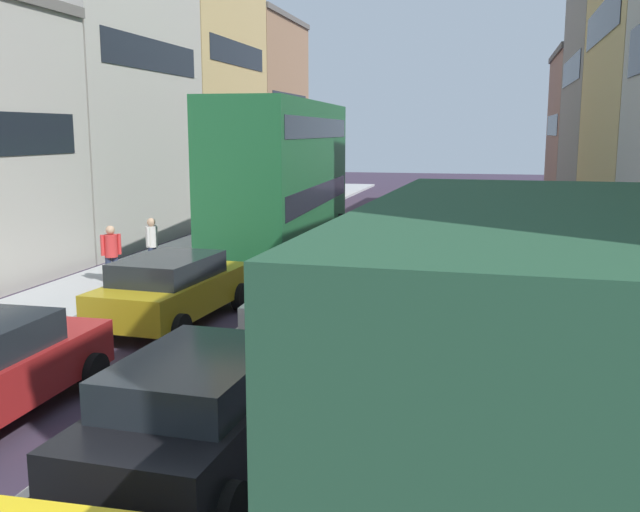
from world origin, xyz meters
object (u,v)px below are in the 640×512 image
bus_mid_queue_primary (283,171)px  pedestrian_far_sidewalk (152,243)px  sedan_right_lane_behind_truck (484,308)px  removalist_box_truck (522,376)px  pedestrian_mid_sidewalk (111,252)px  sedan_centre_lane_second (205,407)px  hatchback_centre_lane_third (312,296)px  sedan_left_lane_third (173,288)px

bus_mid_queue_primary → pedestrian_far_sidewalk: size_ratio=6.39×
sedan_right_lane_behind_truck → removalist_box_truck: bearing=-174.5°
sedan_right_lane_behind_truck → pedestrian_mid_sidewalk: (-9.70, 3.29, 0.15)m
sedan_centre_lane_second → bus_mid_queue_primary: bus_mid_queue_primary is taller
hatchback_centre_lane_third → pedestrian_far_sidewalk: size_ratio=2.63×
hatchback_centre_lane_third → sedan_right_lane_behind_truck: same height
removalist_box_truck → sedan_left_lane_third: removalist_box_truck is taller
sedan_left_lane_third → pedestrian_mid_sidewalk: pedestrian_mid_sidewalk is taller
sedan_centre_lane_second → bus_mid_queue_primary: bearing=15.3°
sedan_centre_lane_second → sedan_left_lane_third: same height
pedestrian_mid_sidewalk → sedan_right_lane_behind_truck: bearing=29.6°
sedan_centre_lane_second → hatchback_centre_lane_third: size_ratio=1.00×
removalist_box_truck → sedan_right_lane_behind_truck: size_ratio=1.78×
sedan_centre_lane_second → pedestrian_far_sidewalk: size_ratio=2.63×
hatchback_centre_lane_third → sedan_left_lane_third: bearing=86.3°
hatchback_centre_lane_third → pedestrian_mid_sidewalk: 7.01m
sedan_centre_lane_second → hatchback_centre_lane_third: (-0.18, 6.03, 0.00)m
bus_mid_queue_primary → sedan_left_lane_third: bearing=178.3°
sedan_left_lane_third → sedan_centre_lane_second: bearing=-147.9°
removalist_box_truck → pedestrian_mid_sidewalk: size_ratio=4.68×
sedan_left_lane_third → pedestrian_mid_sidewalk: size_ratio=2.66×
sedan_left_lane_third → bus_mid_queue_primary: (-0.16, 8.99, 2.03)m
sedan_right_lane_behind_truck → pedestrian_mid_sidewalk: bearing=73.7°
removalist_box_truck → pedestrian_mid_sidewalk: bearing=45.5°
hatchback_centre_lane_third → bus_mid_queue_primary: bearing=17.7°
sedan_centre_lane_second → removalist_box_truck: bearing=-108.8°
sedan_centre_lane_second → sedan_right_lane_behind_truck: 6.68m
removalist_box_truck → sedan_left_lane_third: size_ratio=1.76×
hatchback_centre_lane_third → bus_mid_queue_primary: (-3.28, 9.08, 2.03)m
sedan_centre_lane_second → sedan_left_lane_third: (-3.29, 6.12, 0.00)m
sedan_left_lane_third → sedan_right_lane_behind_truck: same height
sedan_left_lane_third → pedestrian_far_sidewalk: bearing=34.8°
removalist_box_truck → bus_mid_queue_primary: bus_mid_queue_primary is taller
pedestrian_mid_sidewalk → pedestrian_far_sidewalk: (0.28, 1.79, 0.00)m
removalist_box_truck → sedan_left_lane_third: bearing=44.4°
bus_mid_queue_primary → pedestrian_far_sidewalk: 5.34m
sedan_left_lane_third → pedestrian_mid_sidewalk: bearing=50.2°
sedan_centre_lane_second → pedestrian_mid_sidewalk: pedestrian_mid_sidewalk is taller
sedan_left_lane_third → sedan_right_lane_behind_truck: bearing=-88.6°
pedestrian_mid_sidewalk → pedestrian_far_sidewalk: bearing=129.6°
bus_mid_queue_primary → sedan_centre_lane_second: bearing=-169.8°
pedestrian_far_sidewalk → sedan_right_lane_behind_truck: bearing=149.8°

